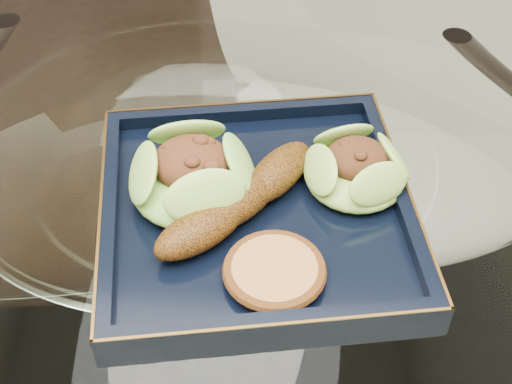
{
  "coord_description": "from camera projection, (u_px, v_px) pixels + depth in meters",
  "views": [
    {
      "loc": [
        0.08,
        -0.49,
        1.23
      ],
      "look_at": [
        0.05,
        -0.05,
        0.8
      ],
      "focal_mm": 50.0,
      "sensor_mm": 36.0,
      "label": 1
    }
  ],
  "objects": [
    {
      "name": "dining_table",
      "position": [
        210.0,
        287.0,
        0.8
      ],
      "size": [
        1.13,
        1.13,
        0.77
      ],
      "color": "white",
      "rests_on": "ground"
    },
    {
      "name": "dining_chair",
      "position": [
        102.0,
        124.0,
        1.19
      ],
      "size": [
        0.43,
        0.43,
        0.86
      ],
      "rotation": [
        0.0,
        0.0,
        0.19
      ],
      "color": "black",
      "rests_on": "ground"
    },
    {
      "name": "navy_plate",
      "position": [
        256.0,
        216.0,
        0.63
      ],
      "size": [
        0.31,
        0.31,
        0.02
      ],
      "primitive_type": "cube",
      "rotation": [
        0.0,
        0.0,
        0.17
      ],
      "color": "black",
      "rests_on": "dining_table"
    },
    {
      "name": "lettuce_wrap_left",
      "position": [
        193.0,
        178.0,
        0.63
      ],
      "size": [
        0.12,
        0.12,
        0.04
      ],
      "primitive_type": "ellipsoid",
      "rotation": [
        0.0,
        0.0,
        -0.13
      ],
      "color": "#60912A",
      "rests_on": "navy_plate"
    },
    {
      "name": "lettuce_wrap_right",
      "position": [
        356.0,
        172.0,
        0.64
      ],
      "size": [
        0.09,
        0.09,
        0.03
      ],
      "primitive_type": "ellipsoid",
      "rotation": [
        0.0,
        0.0,
        -0.02
      ],
      "color": "#5B8C28",
      "rests_on": "navy_plate"
    },
    {
      "name": "roasted_plantain",
      "position": [
        241.0,
        200.0,
        0.61
      ],
      "size": [
        0.14,
        0.16,
        0.03
      ],
      "primitive_type": "ellipsoid",
      "rotation": [
        0.0,
        0.0,
        0.87
      ],
      "color": "#5C3309",
      "rests_on": "navy_plate"
    },
    {
      "name": "crumb_patty",
      "position": [
        274.0,
        272.0,
        0.57
      ],
      "size": [
        0.07,
        0.07,
        0.01
      ],
      "primitive_type": "cylinder",
      "rotation": [
        0.0,
        0.0,
        -0.02
      ],
      "color": "#B4733C",
      "rests_on": "navy_plate"
    }
  ]
}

